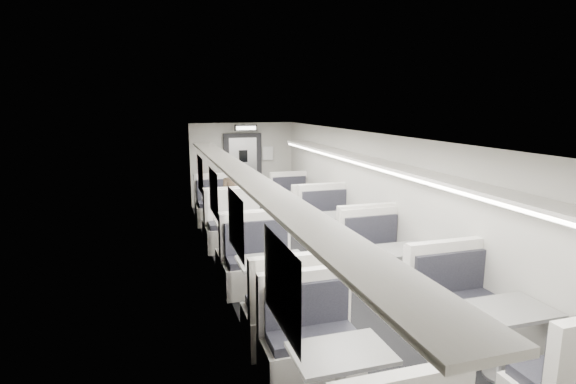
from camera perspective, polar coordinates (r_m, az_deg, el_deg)
room at (r=7.48m, az=3.26°, el=-2.29°), size 3.24×12.24×2.64m
booth_left_a at (r=10.44m, az=-8.08°, el=-2.95°), size 1.14×2.30×1.23m
booth_left_b at (r=8.48m, az=-5.87°, el=-6.18°), size 1.15×2.34×1.25m
booth_left_c at (r=6.44m, az=-1.93°, el=-11.88°), size 1.15×2.33×1.24m
booth_right_a at (r=11.39m, az=1.50°, el=-1.84°), size 1.04×2.10×1.12m
booth_right_b at (r=8.98m, az=6.91°, el=-5.25°), size 1.14×2.31×1.23m
booth_right_c at (r=7.20m, az=13.87°, el=-9.86°), size 1.09×2.21×1.18m
booth_right_d at (r=5.61m, az=25.77°, el=-16.76°), size 1.14×2.31×1.23m
passenger at (r=9.79m, az=-6.85°, el=-1.14°), size 0.66×0.47×1.73m
window_a at (r=10.39m, az=-11.06°, el=2.17°), size 0.02×1.18×0.84m
window_b at (r=8.24m, az=-9.42°, el=-0.10°), size 0.02×1.18×0.84m
window_c at (r=6.12m, az=-6.63°, el=-3.94°), size 0.02×1.18×0.84m
window_d at (r=4.09m, az=-0.89°, el=-11.69°), size 0.02×1.18×0.84m
luggage_rack_left at (r=6.72m, az=-5.78°, el=2.37°), size 0.46×10.40×0.09m
luggage_rack_right at (r=7.60m, az=12.96°, el=3.16°), size 0.46×10.40×0.09m
vestibule_door at (r=13.14m, az=-5.73°, el=2.80°), size 1.10×0.13×2.10m
exit_sign at (r=12.54m, az=-5.39°, el=8.11°), size 0.62×0.12×0.16m
wall_notice at (r=13.23m, az=-2.56°, el=4.91°), size 0.32×0.02×0.40m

